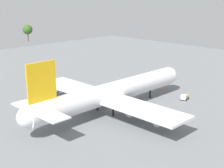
{
  "coord_description": "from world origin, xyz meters",
  "views": [
    {
      "loc": [
        -70.63,
        -70.74,
        37.41
      ],
      "look_at": [
        0.0,
        0.0,
        9.07
      ],
      "focal_mm": 52.06,
      "sensor_mm": 36.0,
      "label": 1
    }
  ],
  "objects_px": {
    "cargo_airplane": "(111,93)",
    "safety_cone_nose": "(160,89)",
    "cargo_loader": "(151,82)",
    "baggage_tug": "(184,97)"
  },
  "relations": [
    {
      "from": "baggage_tug",
      "to": "safety_cone_nose",
      "type": "xyz_separation_m",
      "value": [
        4.28,
        13.93,
        -0.74
      ]
    },
    {
      "from": "cargo_airplane",
      "to": "baggage_tug",
      "type": "height_order",
      "value": "cargo_airplane"
    },
    {
      "from": "cargo_airplane",
      "to": "safety_cone_nose",
      "type": "bearing_deg",
      "value": 6.13
    },
    {
      "from": "cargo_airplane",
      "to": "cargo_loader",
      "type": "height_order",
      "value": "cargo_airplane"
    },
    {
      "from": "cargo_loader",
      "to": "safety_cone_nose",
      "type": "distance_m",
      "value": 8.35
    },
    {
      "from": "cargo_airplane",
      "to": "safety_cone_nose",
      "type": "relative_size",
      "value": 98.58
    },
    {
      "from": "cargo_airplane",
      "to": "safety_cone_nose",
      "type": "xyz_separation_m",
      "value": [
        30.82,
        3.31,
        -5.81
      ]
    },
    {
      "from": "baggage_tug",
      "to": "safety_cone_nose",
      "type": "relative_size",
      "value": 5.87
    },
    {
      "from": "cargo_loader",
      "to": "baggage_tug",
      "type": "distance_m",
      "value": 22.84
    },
    {
      "from": "safety_cone_nose",
      "to": "cargo_airplane",
      "type": "bearing_deg",
      "value": -173.87
    }
  ]
}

